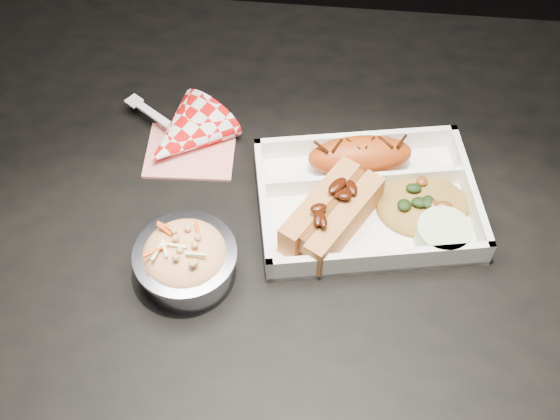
% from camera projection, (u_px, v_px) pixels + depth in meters
% --- Properties ---
extents(dining_table, '(1.20, 0.80, 0.75)m').
position_uv_depth(dining_table, '(325.00, 264.00, 0.89)').
color(dining_table, black).
rests_on(dining_table, ground).
extents(food_tray, '(0.28, 0.22, 0.04)m').
position_uv_depth(food_tray, '(366.00, 203.00, 0.82)').
color(food_tray, white).
rests_on(food_tray, dining_table).
extents(fried_pastry, '(0.13, 0.07, 0.05)m').
position_uv_depth(fried_pastry, '(360.00, 156.00, 0.84)').
color(fried_pastry, '#A53E10').
rests_on(fried_pastry, food_tray).
extents(hotdog, '(0.12, 0.14, 0.06)m').
position_uv_depth(hotdog, '(332.00, 212.00, 0.79)').
color(hotdog, '#B9783F').
rests_on(hotdog, food_tray).
extents(fried_rice_mound, '(0.12, 0.11, 0.03)m').
position_uv_depth(fried_rice_mound, '(424.00, 200.00, 0.81)').
color(fried_rice_mound, olive).
rests_on(fried_rice_mound, food_tray).
extents(cupcake_liner, '(0.06, 0.06, 0.03)m').
position_uv_depth(cupcake_liner, '(442.00, 235.00, 0.78)').
color(cupcake_liner, beige).
rests_on(cupcake_liner, food_tray).
extents(foil_coleslaw_cup, '(0.11, 0.11, 0.07)m').
position_uv_depth(foil_coleslaw_cup, '(186.00, 259.00, 0.75)').
color(foil_coleslaw_cup, silver).
rests_on(foil_coleslaw_cup, dining_table).
extents(napkin_fork, '(0.16, 0.15, 0.10)m').
position_uv_depth(napkin_fork, '(183.00, 137.00, 0.88)').
color(napkin_fork, red).
rests_on(napkin_fork, dining_table).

